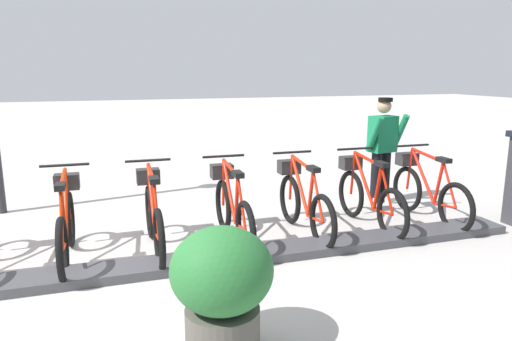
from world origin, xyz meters
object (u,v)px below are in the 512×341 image
(bike_docked_4, at_px, (153,215))
(bike_docked_1, at_px, (368,195))
(bike_docked_2, at_px, (303,201))
(bike_docked_3, at_px, (232,208))
(bike_docked_5, at_px, (66,223))
(bike_docked_0, at_px, (427,190))
(planter_bush, at_px, (222,284))
(worker_near_rack, at_px, (382,146))

(bike_docked_4, bearing_deg, bike_docked_1, -90.00)
(bike_docked_2, bearing_deg, bike_docked_3, 90.00)
(bike_docked_1, xyz_separation_m, bike_docked_5, (0.00, 3.77, 0.00))
(bike_docked_4, bearing_deg, bike_docked_3, -90.00)
(bike_docked_2, xyz_separation_m, bike_docked_3, (0.00, 0.94, 0.00))
(bike_docked_0, relative_size, bike_docked_3, 1.00)
(bike_docked_3, bearing_deg, bike_docked_0, -90.00)
(bike_docked_0, distance_m, bike_docked_3, 2.83)
(bike_docked_2, bearing_deg, planter_bush, 144.15)
(bike_docked_1, height_order, planter_bush, bike_docked_1)
(bike_docked_0, bearing_deg, worker_near_rack, 7.67)
(bike_docked_1, distance_m, bike_docked_3, 1.89)
(bike_docked_3, relative_size, bike_docked_5, 1.00)
(bike_docked_1, distance_m, bike_docked_2, 0.94)
(bike_docked_2, relative_size, planter_bush, 1.77)
(bike_docked_2, distance_m, bike_docked_3, 0.94)
(bike_docked_3, height_order, bike_docked_5, same)
(bike_docked_2, distance_m, worker_near_rack, 2.06)
(bike_docked_1, height_order, bike_docked_4, same)
(bike_docked_0, xyz_separation_m, bike_docked_5, (0.00, 4.71, 0.00))
(bike_docked_1, distance_m, bike_docked_4, 2.83)
(bike_docked_5, height_order, planter_bush, bike_docked_5)
(bike_docked_4, distance_m, worker_near_rack, 3.80)
(bike_docked_3, bearing_deg, bike_docked_4, 90.00)
(planter_bush, bearing_deg, bike_docked_0, -57.41)
(bike_docked_2, height_order, bike_docked_3, same)
(bike_docked_1, bearing_deg, bike_docked_3, 90.00)
(bike_docked_1, bearing_deg, bike_docked_2, 90.00)
(bike_docked_0, bearing_deg, bike_docked_5, 90.00)
(bike_docked_2, height_order, planter_bush, bike_docked_2)
(bike_docked_5, bearing_deg, worker_near_rack, -78.17)
(bike_docked_0, distance_m, bike_docked_5, 4.71)
(bike_docked_1, relative_size, bike_docked_5, 1.00)
(bike_docked_0, xyz_separation_m, planter_bush, (-2.24, 3.50, 0.11))
(bike_docked_2, xyz_separation_m, bike_docked_4, (0.00, 1.89, 0.00))
(bike_docked_4, height_order, worker_near_rack, worker_near_rack)
(bike_docked_5, bearing_deg, bike_docked_3, -90.00)
(bike_docked_4, bearing_deg, worker_near_rack, -75.23)
(bike_docked_2, distance_m, bike_docked_5, 2.83)
(bike_docked_0, relative_size, bike_docked_5, 1.00)
(bike_docked_3, xyz_separation_m, planter_bush, (-2.24, 0.68, 0.11))
(worker_near_rack, bearing_deg, bike_docked_0, -172.33)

